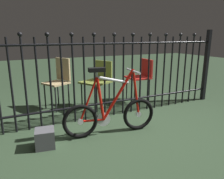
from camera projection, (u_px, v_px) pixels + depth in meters
name	position (u px, v px, depth m)	size (l,w,h in m)	color
ground_plane	(125.00, 130.00, 2.92)	(20.00, 20.00, 0.00)	#2B3D28
iron_fence	(102.00, 74.00, 3.24)	(4.37, 0.07, 1.37)	black
bicycle	(111.00, 112.00, 2.76)	(1.24, 0.40, 0.89)	black
chair_olive	(98.00, 79.00, 3.79)	(0.58, 0.58, 0.83)	black
chair_red	(141.00, 75.00, 4.15)	(0.42, 0.42, 0.82)	black
chair_tan	(59.00, 78.00, 3.73)	(0.49, 0.49, 0.88)	black
display_crate	(45.00, 138.00, 2.46)	(0.22, 0.22, 0.22)	#4C4C51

